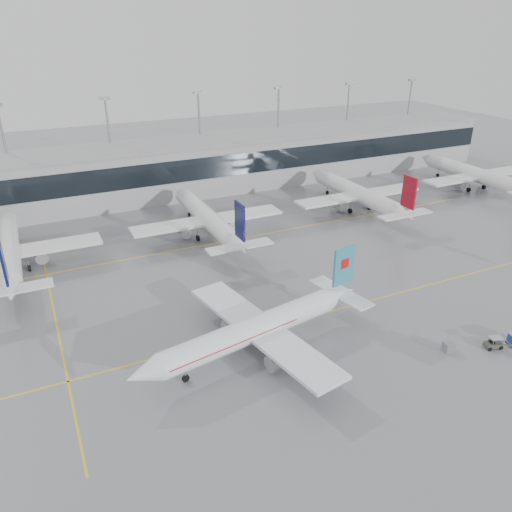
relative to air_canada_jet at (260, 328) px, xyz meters
name	(u,v)px	position (x,y,z in m)	size (l,w,h in m)	color
ground	(293,321)	(7.06, 3.95, -3.32)	(320.00, 320.00, 0.00)	slate
taxi_line_main	(293,321)	(7.06, 3.95, -3.32)	(120.00, 0.25, 0.01)	yellow
taxi_line_north	(215,243)	(7.06, 33.95, -3.32)	(120.00, 0.25, 0.01)	yellow
taxi_line_cross	(55,319)	(-22.94, 18.95, -3.32)	(0.25, 60.00, 0.01)	yellow
terminal	(166,170)	(7.06, 65.95, 2.68)	(180.00, 15.00, 12.00)	#959599
terminal_glass	(175,172)	(7.06, 58.40, 4.18)	(180.00, 0.20, 5.00)	black
terminal_roof	(164,144)	(7.06, 65.95, 8.88)	(182.00, 16.00, 0.40)	gray
light_masts	(156,134)	(7.06, 71.95, 10.02)	(156.40, 1.00, 22.60)	gray
air_canada_jet	(260,328)	(0.00, 0.00, 0.00)	(34.31, 27.21, 10.57)	white
parked_jet_b	(8,251)	(-27.94, 37.64, 0.39)	(29.64, 36.96, 11.72)	silver
parked_jet_c	(208,218)	(7.06, 37.64, 0.39)	(29.64, 36.96, 11.72)	silver
parked_jet_d	(358,194)	(42.06, 37.64, 0.39)	(29.64, 36.96, 11.72)	silver
parked_jet_e	(475,175)	(77.06, 37.64, 0.39)	(29.64, 36.96, 11.72)	silver
baggage_tug	(493,344)	(27.35, -12.49, -2.78)	(3.27, 1.84, 1.55)	#3A3E36
gse_unit	(449,347)	(21.60, -10.59, -2.70)	(1.24, 1.16, 1.24)	slate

